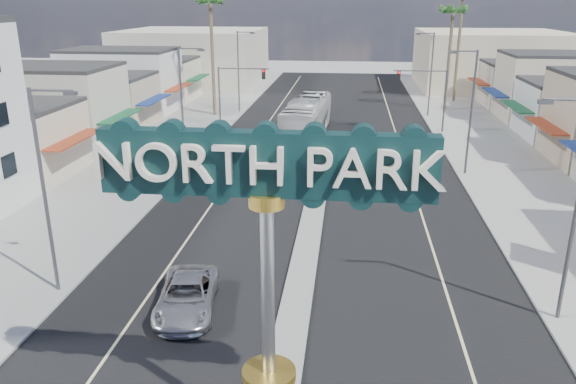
% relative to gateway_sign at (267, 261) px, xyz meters
% --- Properties ---
extents(ground, '(160.00, 160.00, 0.00)m').
position_rel_gateway_sign_xyz_m(ground, '(0.00, 28.02, -5.93)').
color(ground, gray).
rests_on(ground, ground).
extents(road, '(20.00, 120.00, 0.01)m').
position_rel_gateway_sign_xyz_m(road, '(0.00, 28.02, -5.92)').
color(road, black).
rests_on(road, ground).
extents(median_island, '(1.30, 30.00, 0.16)m').
position_rel_gateway_sign_xyz_m(median_island, '(0.00, 12.02, -5.85)').
color(median_island, gray).
rests_on(median_island, ground).
extents(sidewalk_left, '(8.00, 120.00, 0.12)m').
position_rel_gateway_sign_xyz_m(sidewalk_left, '(-14.00, 28.02, -5.87)').
color(sidewalk_left, gray).
rests_on(sidewalk_left, ground).
extents(sidewalk_right, '(8.00, 120.00, 0.12)m').
position_rel_gateway_sign_xyz_m(sidewalk_right, '(14.00, 28.02, -5.87)').
color(sidewalk_right, gray).
rests_on(sidewalk_right, ground).
extents(storefront_row_left, '(12.00, 42.00, 6.00)m').
position_rel_gateway_sign_xyz_m(storefront_row_left, '(-24.00, 41.02, -2.93)').
color(storefront_row_left, beige).
rests_on(storefront_row_left, ground).
extents(backdrop_far_left, '(20.00, 20.00, 8.00)m').
position_rel_gateway_sign_xyz_m(backdrop_far_left, '(-22.00, 73.02, -1.93)').
color(backdrop_far_left, '#B7B29E').
rests_on(backdrop_far_left, ground).
extents(backdrop_far_right, '(20.00, 20.00, 8.00)m').
position_rel_gateway_sign_xyz_m(backdrop_far_right, '(22.00, 73.02, -1.93)').
color(backdrop_far_right, beige).
rests_on(backdrop_far_right, ground).
extents(gateway_sign, '(8.20, 1.50, 9.15)m').
position_rel_gateway_sign_xyz_m(gateway_sign, '(0.00, 0.00, 0.00)').
color(gateway_sign, '#BA340E').
rests_on(gateway_sign, median_island).
extents(traffic_signal_left, '(5.09, 0.45, 6.00)m').
position_rel_gateway_sign_xyz_m(traffic_signal_left, '(-9.18, 42.02, -1.65)').
color(traffic_signal_left, '#47474C').
rests_on(traffic_signal_left, ground).
extents(traffic_signal_right, '(5.09, 0.45, 6.00)m').
position_rel_gateway_sign_xyz_m(traffic_signal_right, '(9.18, 42.02, -1.65)').
color(traffic_signal_right, '#47474C').
rests_on(traffic_signal_right, ground).
extents(streetlight_l_near, '(2.03, 0.22, 9.00)m').
position_rel_gateway_sign_xyz_m(streetlight_l_near, '(-10.43, 8.02, -0.86)').
color(streetlight_l_near, '#47474C').
rests_on(streetlight_l_near, ground).
extents(streetlight_l_mid, '(2.03, 0.22, 9.00)m').
position_rel_gateway_sign_xyz_m(streetlight_l_mid, '(-10.43, 28.02, -0.86)').
color(streetlight_l_mid, '#47474C').
rests_on(streetlight_l_mid, ground).
extents(streetlight_l_far, '(2.03, 0.22, 9.00)m').
position_rel_gateway_sign_xyz_m(streetlight_l_far, '(-10.43, 50.02, -0.86)').
color(streetlight_l_far, '#47474C').
rests_on(streetlight_l_far, ground).
extents(streetlight_r_near, '(2.03, 0.22, 9.00)m').
position_rel_gateway_sign_xyz_m(streetlight_r_near, '(10.43, 8.02, -0.86)').
color(streetlight_r_near, '#47474C').
rests_on(streetlight_r_near, ground).
extents(streetlight_r_mid, '(2.03, 0.22, 9.00)m').
position_rel_gateway_sign_xyz_m(streetlight_r_mid, '(10.43, 28.02, -0.86)').
color(streetlight_r_mid, '#47474C').
rests_on(streetlight_r_mid, ground).
extents(streetlight_r_far, '(2.03, 0.22, 9.00)m').
position_rel_gateway_sign_xyz_m(streetlight_r_far, '(10.43, 50.02, -0.86)').
color(streetlight_r_far, '#47474C').
rests_on(streetlight_r_far, ground).
extents(palm_left_far, '(2.60, 2.60, 13.10)m').
position_rel_gateway_sign_xyz_m(palm_left_far, '(-13.00, 48.02, 5.57)').
color(palm_left_far, brown).
rests_on(palm_left_far, ground).
extents(palm_right_mid, '(2.60, 2.60, 12.10)m').
position_rel_gateway_sign_xyz_m(palm_right_mid, '(13.00, 54.02, 4.67)').
color(palm_right_mid, brown).
rests_on(palm_right_mid, ground).
extents(suv_left, '(2.98, 5.27, 1.39)m').
position_rel_gateway_sign_xyz_m(suv_left, '(-4.45, 7.08, -5.23)').
color(suv_left, '#A5A5A9').
rests_on(suv_left, ground).
extents(car_parked_left, '(2.13, 4.41, 1.45)m').
position_rel_gateway_sign_xyz_m(car_parked_left, '(-7.56, 25.81, -5.20)').
color(car_parked_left, slate).
rests_on(car_parked_left, ground).
extents(city_bus, '(4.08, 13.16, 3.61)m').
position_rel_gateway_sign_xyz_m(city_bus, '(-2.00, 39.03, -4.12)').
color(city_bus, silver).
rests_on(city_bus, ground).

